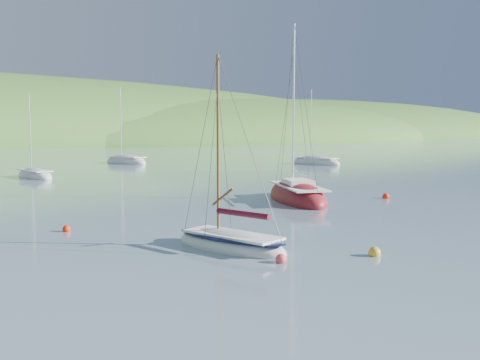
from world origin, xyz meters
TOP-DOWN VIEW (x-y plane):
  - ground at (0.00, 0.00)m, footprint 700.00×700.00m
  - daysailer_white at (-4.15, 4.56)m, footprint 3.33×5.80m
  - sloop_red at (7.66, 13.89)m, footprint 6.35×9.22m
  - distant_sloop_a at (-2.39, 41.73)m, footprint 3.05×6.64m
  - distant_sloop_b at (13.84, 57.09)m, footprint 4.68×8.52m
  - distant_sloop_d at (34.28, 40.31)m, footprint 3.86×8.07m
  - mooring_buoys at (2.29, 6.03)m, footprint 22.54×12.14m

SIDE VIEW (x-z plane):
  - ground at x=0.00m, z-range 0.00..0.00m
  - mooring_buoys at x=2.29m, z-range -0.13..0.37m
  - distant_sloop_a at x=-2.39m, z-range -4.41..4.74m
  - distant_sloop_d at x=34.28m, z-range -5.35..5.72m
  - distant_sloop_b at x=13.84m, z-range -5.57..5.95m
  - daysailer_white at x=-4.15m, z-range -4.00..4.40m
  - sloop_red at x=7.66m, z-range -6.24..6.71m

